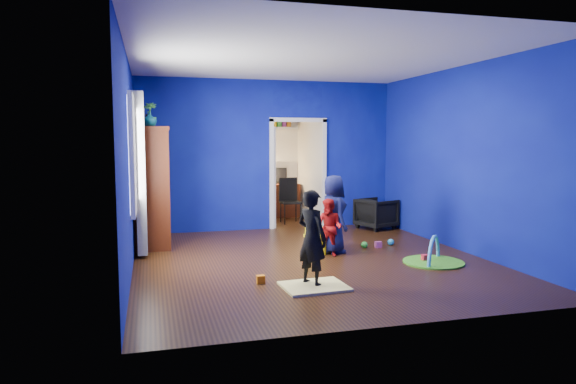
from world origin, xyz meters
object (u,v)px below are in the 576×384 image
object	(u,v)px
child_navy	(333,214)
crt_tv	(154,184)
child_black	(312,238)
folding_chair	(290,201)
toddler_red	(329,227)
study_desk	(279,200)
hopper_ball	(325,238)
play_mat	(433,262)
vase	(150,119)
kid_chair	(316,238)
armchair	(376,214)
tv_armoire	(152,187)

from	to	relation	value
child_navy	crt_tv	bearing A→B (deg)	57.70
child_black	folding_chair	xyz separation A→B (m)	(0.98, 4.55, -0.12)
toddler_red	study_desk	world-z (taller)	toddler_red
hopper_ball	play_mat	size ratio (longest dim) A/B	0.44
play_mat	folding_chair	xyz separation A→B (m)	(-1.05, 3.92, 0.45)
child_black	study_desk	size ratio (longest dim) A/B	1.32
vase	kid_chair	world-z (taller)	vase
kid_chair	armchair	bearing A→B (deg)	32.53
vase	crt_tv	world-z (taller)	vase
armchair	kid_chair	size ratio (longest dim) A/B	1.33
child_navy	play_mat	size ratio (longest dim) A/B	1.41
toddler_red	study_desk	distance (m)	4.07
armchair	crt_tv	world-z (taller)	crt_tv
tv_armoire	crt_tv	xyz separation A→B (m)	(0.04, 0.00, 0.04)
vase	kid_chair	distance (m)	3.19
child_black	vase	size ratio (longest dim) A/B	5.27
armchair	kid_chair	xyz separation A→B (m)	(-1.85, -1.80, -0.05)
child_black	kid_chair	xyz separation A→B (m)	(0.59, 1.65, -0.33)
child_navy	folding_chair	xyz separation A→B (m)	(0.11, 2.92, -0.15)
hopper_ball	kid_chair	bearing A→B (deg)	-134.41
child_navy	crt_tv	xyz separation A→B (m)	(-2.67, 1.32, 0.41)
armchair	child_navy	size ratio (longest dim) A/B	0.55
child_black	tv_armoire	xyz separation A→B (m)	(-1.84, 2.95, 0.40)
vase	play_mat	xyz separation A→B (m)	(3.87, -2.02, -2.06)
play_mat	folding_chair	distance (m)	4.08
hopper_ball	vase	bearing A→B (deg)	163.91
kid_chair	play_mat	world-z (taller)	kid_chair
child_black	crt_tv	xyz separation A→B (m)	(-1.80, 2.95, 0.44)
child_black	tv_armoire	bearing A→B (deg)	2.98
study_desk	tv_armoire	bearing A→B (deg)	-137.75
play_mat	vase	bearing A→B (deg)	152.43
armchair	toddler_red	bearing A→B (deg)	119.28
child_navy	vase	size ratio (longest dim) A/B	5.49
crt_tv	hopper_ball	bearing A→B (deg)	-22.17
vase	crt_tv	xyz separation A→B (m)	(0.04, 0.30, -1.05)
kid_chair	study_desk	bearing A→B (deg)	72.51
armchair	play_mat	world-z (taller)	armchair
vase	study_desk	world-z (taller)	vase
toddler_red	tv_armoire	xyz separation A→B (m)	(-2.58, 1.50, 0.55)
child_black	tv_armoire	world-z (taller)	tv_armoire
toddler_red	study_desk	size ratio (longest dim) A/B	0.99
armchair	tv_armoire	bearing A→B (deg)	76.29
armchair	child_black	bearing A→B (deg)	124.38
vase	tv_armoire	distance (m)	1.13
child_navy	play_mat	world-z (taller)	child_navy
child_black	hopper_ball	xyz separation A→B (m)	(0.82, 1.89, -0.39)
folding_chair	child_black	bearing A→B (deg)	-102.17
vase	crt_tv	distance (m)	1.09
toddler_red	kid_chair	xyz separation A→B (m)	(-0.15, 0.20, -0.18)
child_navy	toddler_red	size ratio (longest dim) A/B	1.40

